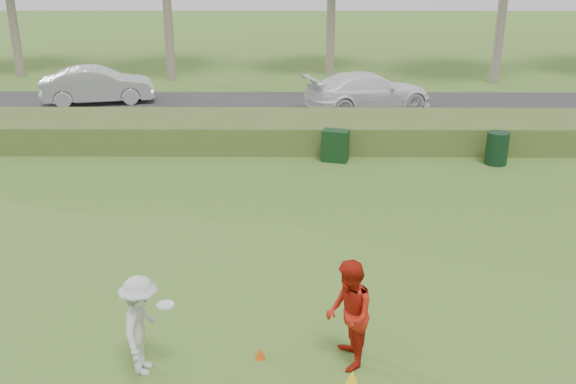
{
  "coord_description": "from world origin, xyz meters",
  "views": [
    {
      "loc": [
        0.11,
        -9.0,
        6.3
      ],
      "look_at": [
        0.0,
        4.0,
        1.3
      ],
      "focal_mm": 40.0,
      "sensor_mm": 36.0,
      "label": 1
    }
  ],
  "objects_px": {
    "trash_bin": "(497,148)",
    "car_right": "(369,91)",
    "utility_cabinet": "(335,146)",
    "cone_yellow": "(352,377)",
    "player_red": "(349,315)",
    "cone_orange": "(260,353)",
    "player_white": "(141,325)",
    "car_mid": "(98,85)"
  },
  "relations": [
    {
      "from": "player_red",
      "to": "trash_bin",
      "type": "xyz_separation_m",
      "value": [
        5.38,
        10.2,
        -0.4
      ]
    },
    {
      "from": "cone_orange",
      "to": "trash_bin",
      "type": "height_order",
      "value": "trash_bin"
    },
    {
      "from": "cone_orange",
      "to": "cone_yellow",
      "type": "height_order",
      "value": "cone_yellow"
    },
    {
      "from": "trash_bin",
      "to": "car_mid",
      "type": "height_order",
      "value": "car_mid"
    },
    {
      "from": "player_red",
      "to": "car_mid",
      "type": "height_order",
      "value": "player_red"
    },
    {
      "from": "cone_yellow",
      "to": "trash_bin",
      "type": "bearing_deg",
      "value": 63.51
    },
    {
      "from": "cone_orange",
      "to": "utility_cabinet",
      "type": "xyz_separation_m",
      "value": [
        1.84,
        10.33,
        0.4
      ]
    },
    {
      "from": "car_right",
      "to": "cone_orange",
      "type": "bearing_deg",
      "value": 148.73
    },
    {
      "from": "player_white",
      "to": "trash_bin",
      "type": "xyz_separation_m",
      "value": [
        8.6,
        10.4,
        -0.32
      ]
    },
    {
      "from": "utility_cabinet",
      "to": "player_white",
      "type": "bearing_deg",
      "value": -93.67
    },
    {
      "from": "trash_bin",
      "to": "car_mid",
      "type": "distance_m",
      "value": 16.51
    },
    {
      "from": "cone_yellow",
      "to": "car_mid",
      "type": "bearing_deg",
      "value": 116.27
    },
    {
      "from": "cone_yellow",
      "to": "trash_bin",
      "type": "height_order",
      "value": "trash_bin"
    },
    {
      "from": "player_white",
      "to": "car_mid",
      "type": "distance_m",
      "value": 19.21
    },
    {
      "from": "player_red",
      "to": "utility_cabinet",
      "type": "xyz_separation_m",
      "value": [
        0.43,
        10.46,
        -0.41
      ]
    },
    {
      "from": "utility_cabinet",
      "to": "cone_yellow",
      "type": "bearing_deg",
      "value": -76.82
    },
    {
      "from": "player_red",
      "to": "cone_orange",
      "type": "bearing_deg",
      "value": -100.01
    },
    {
      "from": "cone_yellow",
      "to": "trash_bin",
      "type": "relative_size",
      "value": 0.23
    },
    {
      "from": "player_white",
      "to": "player_red",
      "type": "relative_size",
      "value": 0.91
    },
    {
      "from": "cone_yellow",
      "to": "car_right",
      "type": "relative_size",
      "value": 0.04
    },
    {
      "from": "utility_cabinet",
      "to": "trash_bin",
      "type": "xyz_separation_m",
      "value": [
        4.94,
        -0.26,
        0.01
      ]
    },
    {
      "from": "player_red",
      "to": "car_mid",
      "type": "relative_size",
      "value": 0.4
    },
    {
      "from": "player_white",
      "to": "cone_orange",
      "type": "relative_size",
      "value": 8.73
    },
    {
      "from": "trash_bin",
      "to": "car_mid",
      "type": "bearing_deg",
      "value": 151.51
    },
    {
      "from": "utility_cabinet",
      "to": "player_red",
      "type": "bearing_deg",
      "value": -77.13
    },
    {
      "from": "trash_bin",
      "to": "player_red",
      "type": "bearing_deg",
      "value": -117.79
    },
    {
      "from": "trash_bin",
      "to": "car_right",
      "type": "distance_m",
      "value": 7.51
    },
    {
      "from": "cone_yellow",
      "to": "car_right",
      "type": "bearing_deg",
      "value": 83.08
    },
    {
      "from": "player_white",
      "to": "player_red",
      "type": "bearing_deg",
      "value": -84.43
    },
    {
      "from": "cone_yellow",
      "to": "trash_bin",
      "type": "xyz_separation_m",
      "value": [
        5.34,
        10.71,
        0.39
      ]
    },
    {
      "from": "cone_orange",
      "to": "cone_yellow",
      "type": "bearing_deg",
      "value": -23.77
    },
    {
      "from": "player_red",
      "to": "cone_orange",
      "type": "relative_size",
      "value": 9.59
    },
    {
      "from": "player_white",
      "to": "player_red",
      "type": "distance_m",
      "value": 3.23
    },
    {
      "from": "cone_orange",
      "to": "car_right",
      "type": "height_order",
      "value": "car_right"
    },
    {
      "from": "cone_yellow",
      "to": "utility_cabinet",
      "type": "height_order",
      "value": "utility_cabinet"
    },
    {
      "from": "player_white",
      "to": "utility_cabinet",
      "type": "distance_m",
      "value": 11.27
    },
    {
      "from": "cone_orange",
      "to": "trash_bin",
      "type": "relative_size",
      "value": 0.19
    },
    {
      "from": "car_right",
      "to": "utility_cabinet",
      "type": "bearing_deg",
      "value": 145.87
    },
    {
      "from": "trash_bin",
      "to": "utility_cabinet",
      "type": "bearing_deg",
      "value": 177.04
    },
    {
      "from": "player_white",
      "to": "car_right",
      "type": "relative_size",
      "value": 0.32
    },
    {
      "from": "player_white",
      "to": "cone_yellow",
      "type": "bearing_deg",
      "value": -93.39
    },
    {
      "from": "player_white",
      "to": "trash_bin",
      "type": "height_order",
      "value": "player_white"
    }
  ]
}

